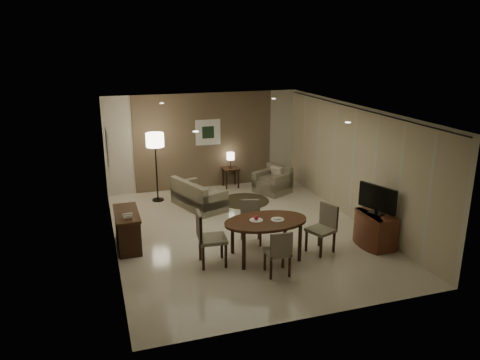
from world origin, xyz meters
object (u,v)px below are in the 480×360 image
object	(u,v)px
tv_cabinet	(375,229)
armchair	(272,180)
side_table	(231,177)
floor_lamp	(156,168)
chair_far	(251,223)
sofa	(199,194)
console_desk	(128,230)
dining_table	(266,239)
chair_left	(212,238)
chair_right	(321,229)
chair_near	(277,252)

from	to	relation	value
tv_cabinet	armchair	world-z (taller)	armchair
side_table	floor_lamp	xyz separation A→B (m)	(-2.18, -0.54, 0.62)
chair_far	sofa	world-z (taller)	chair_far
armchair	console_desk	bearing A→B (deg)	-87.63
console_desk	chair_far	bearing A→B (deg)	-14.04
console_desk	chair_far	world-z (taller)	chair_far
dining_table	chair_left	size ratio (longest dim) A/B	1.55
chair_right	sofa	world-z (taller)	chair_right
side_table	chair_far	bearing A→B (deg)	-100.47
armchair	side_table	xyz separation A→B (m)	(-0.96, 0.85, -0.09)
side_table	floor_lamp	world-z (taller)	floor_lamp
chair_near	chair_left	size ratio (longest dim) A/B	0.83
chair_far	chair_right	distance (m)	1.44
chair_left	floor_lamp	xyz separation A→B (m)	(-0.47, 3.98, 0.38)
chair_right	sofa	size ratio (longest dim) A/B	0.64
chair_far	dining_table	bearing A→B (deg)	-71.44
armchair	floor_lamp	size ratio (longest dim) A/B	0.46
dining_table	chair_left	world-z (taller)	chair_left
chair_left	sofa	distance (m)	3.18
chair_far	side_table	size ratio (longest dim) A/B	1.57
sofa	floor_lamp	bearing A→B (deg)	27.18
console_desk	tv_cabinet	size ratio (longest dim) A/B	1.33
tv_cabinet	side_table	distance (m)	5.03
sofa	armchair	size ratio (longest dim) A/B	1.80
tv_cabinet	floor_lamp	bearing A→B (deg)	132.90
tv_cabinet	side_table	xyz separation A→B (m)	(-1.71, 4.73, -0.07)
chair_left	side_table	size ratio (longest dim) A/B	1.87
dining_table	tv_cabinet	bearing A→B (deg)	-4.31
console_desk	tv_cabinet	distance (m)	5.11
dining_table	chair_near	distance (m)	0.71
chair_right	armchair	world-z (taller)	chair_right
console_desk	chair_far	distance (m)	2.55
tv_cabinet	sofa	world-z (taller)	sofa
chair_far	chair_right	bearing A→B (deg)	-20.71
chair_left	floor_lamp	size ratio (longest dim) A/B	0.58
sofa	armchair	bearing A→B (deg)	-97.30
chair_far	chair_left	size ratio (longest dim) A/B	0.84
chair_far	side_table	xyz separation A→B (m)	(0.71, 3.84, -0.16)
tv_cabinet	sofa	xyz separation A→B (m)	(-2.97, 3.35, 0.01)
armchair	sofa	bearing A→B (deg)	-104.16
chair_left	chair_right	world-z (taller)	chair_left
chair_left	dining_table	bearing A→B (deg)	-86.47
console_desk	dining_table	bearing A→B (deg)	-27.63
chair_right	side_table	distance (m)	4.69
tv_cabinet	chair_far	bearing A→B (deg)	159.97
floor_lamp	tv_cabinet	bearing A→B (deg)	-47.10
console_desk	tv_cabinet	world-z (taller)	console_desk
floor_lamp	side_table	bearing A→B (deg)	13.86
console_desk	dining_table	xyz separation A→B (m)	(2.53, -1.32, 0.01)
tv_cabinet	dining_table	world-z (taller)	dining_table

